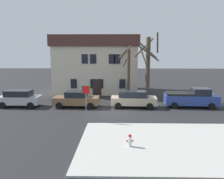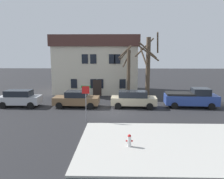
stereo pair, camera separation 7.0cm
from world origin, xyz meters
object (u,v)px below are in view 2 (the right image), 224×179
fire_hydrant (129,140)px  bicycle_leaning (74,95)px  building_main (97,64)px  car_beige_wagon (133,99)px  street_sign_pole (86,97)px  car_brown_sedan (76,99)px  pickup_truck_blue (191,98)px  car_silver_wagon (20,98)px  tree_bare_near (128,73)px  tree_bare_mid (148,66)px

fire_hydrant → bicycle_leaning: 16.24m
building_main → fire_hydrant: 20.82m
car_beige_wagon → bicycle_leaning: bearing=146.3°
building_main → street_sign_pole: building_main is taller
car_brown_sedan → pickup_truck_blue: pickup_truck_blue is taller
car_silver_wagon → car_beige_wagon: size_ratio=0.90×
car_silver_wagon → car_brown_sedan: 5.96m
car_beige_wagon → street_sign_pole: 6.70m
tree_bare_near → car_brown_sedan: tree_bare_near is taller
pickup_truck_blue → fire_hydrant: (-6.94, -10.55, -0.46)m
tree_bare_mid → fire_hydrant: bearing=-101.4°
tree_bare_near → fire_hydrant: size_ratio=8.66×
building_main → fire_hydrant: size_ratio=15.58×
car_brown_sedan → car_beige_wagon: car_beige_wagon is taller
fire_hydrant → street_sign_pole: bearing=122.5°
car_silver_wagon → car_beige_wagon: (11.88, -0.03, -0.01)m
tree_bare_mid → pickup_truck_blue: tree_bare_mid is taller
pickup_truck_blue → bicycle_leaning: pickup_truck_blue is taller
fire_hydrant → bicycle_leaning: (-6.23, 14.99, -0.14)m
fire_hydrant → bicycle_leaning: bearing=112.5°
car_silver_wagon → bicycle_leaning: car_silver_wagon is taller
tree_bare_mid → car_brown_sedan: 9.27m
street_sign_pole → bicycle_leaning: 10.42m
tree_bare_mid → bicycle_leaning: (-9.05, 0.98, -3.74)m
pickup_truck_blue → car_beige_wagon: bearing=-177.0°
car_brown_sedan → fire_hydrant: bearing=-64.1°
car_beige_wagon → pickup_truck_blue: size_ratio=0.87×
car_silver_wagon → tree_bare_mid: bearing=15.2°
car_silver_wagon → car_beige_wagon: bearing=-0.1°
car_beige_wagon → car_silver_wagon: bearing=179.9°
building_main → street_sign_pole: bearing=-88.2°
fire_hydrant → car_brown_sedan: bearing=115.9°
building_main → tree_bare_mid: size_ratio=1.49×
building_main → car_beige_wagon: building_main is taller
fire_hydrant → street_sign_pole: size_ratio=0.25×
tree_bare_near → bicycle_leaning: 7.37m
car_brown_sedan → bicycle_leaning: car_brown_sedan is taller
tree_bare_mid → bicycle_leaning: 9.84m
car_silver_wagon → street_sign_pole: bearing=-33.7°
building_main → fire_hydrant: building_main is taller
tree_bare_mid → car_silver_wagon: bearing=-164.8°
building_main → tree_bare_near: bearing=-53.4°
bicycle_leaning → street_sign_pole: bearing=-73.3°
car_brown_sedan → fire_hydrant: car_brown_sedan is taller
car_beige_wagon → pickup_truck_blue: (6.02, 0.31, 0.07)m
car_brown_sedan → street_sign_pole: 5.54m
tree_bare_mid → bicycle_leaning: bearing=173.8°
car_brown_sedan → tree_bare_mid: bearing=25.6°
pickup_truck_blue → bicycle_leaning: size_ratio=3.14×
street_sign_pole → fire_hydrant: bearing=-57.5°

